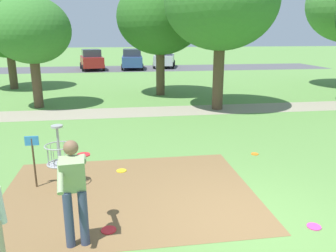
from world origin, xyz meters
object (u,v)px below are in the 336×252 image
object	(u,v)px
tree_near_right	(31,31)
disc_golf_basket	(56,154)
parked_car_leftmost	(92,60)
frisbee_by_tee	(255,154)
tree_mid_left	(160,18)
parked_car_center_left	(132,59)
tree_near_left	(7,25)
parked_car_center_right	(164,58)
frisbee_mid_grass	(121,171)
tree_far_left	(221,1)
frisbee_near_basket	(314,227)
frisbee_far_left	(109,230)
player_throwing	(74,187)

from	to	relation	value
tree_near_right	disc_golf_basket	bearing A→B (deg)	-75.59
parked_car_leftmost	frisbee_by_tee	bearing A→B (deg)	-75.89
tree_mid_left	parked_car_center_left	xyz separation A→B (m)	(-0.86, 14.09, -3.09)
tree_near_left	parked_car_center_right	world-z (taller)	tree_near_left
frisbee_mid_grass	tree_far_left	xyz separation A→B (m)	(4.28, 6.39, 4.47)
tree_near_left	frisbee_mid_grass	bearing A→B (deg)	-65.71
frisbee_near_basket	parked_car_leftmost	xyz separation A→B (m)	(-5.53, 27.26, 0.91)
frisbee_far_left	parked_car_leftmost	distance (m)	26.94
parked_car_center_left	disc_golf_basket	bearing A→B (deg)	-96.26
frisbee_far_left	tree_near_left	size ratio (longest dim) A/B	0.05
disc_golf_basket	frisbee_by_tee	world-z (taller)	disc_golf_basket
tree_mid_left	parked_car_center_left	distance (m)	14.45
disc_golf_basket	frisbee_near_basket	distance (m)	5.17
tree_near_left	parked_car_leftmost	xyz separation A→B (m)	(3.90, 10.60, -2.78)
tree_near_right	parked_car_center_right	size ratio (longest dim) A/B	1.07
player_throwing	tree_far_left	world-z (taller)	tree_far_left
tree_near_left	parked_car_center_left	distance (m)	13.42
tree_mid_left	tree_far_left	world-z (taller)	tree_far_left
tree_mid_left	frisbee_mid_grass	bearing A→B (deg)	-102.43
player_throwing	parked_car_center_right	bearing A→B (deg)	79.38
tree_near_right	parked_car_center_left	distance (m)	17.39
tree_far_left	parked_car_center_right	bearing A→B (deg)	89.00
frisbee_mid_grass	tree_mid_left	size ratio (longest dim) A/B	0.04
tree_near_right	frisbee_by_tee	bearing A→B (deg)	-45.28
parked_car_center_right	frisbee_by_tee	bearing A→B (deg)	-92.20
frisbee_mid_grass	parked_car_center_left	world-z (taller)	parked_car_center_left
disc_golf_basket	frisbee_far_left	distance (m)	2.28
frisbee_near_basket	frisbee_by_tee	world-z (taller)	same
frisbee_far_left	tree_near_right	distance (m)	11.47
frisbee_far_left	tree_near_left	world-z (taller)	tree_near_left
disc_golf_basket	tree_far_left	bearing A→B (deg)	51.49
parked_car_center_left	frisbee_mid_grass	bearing A→B (deg)	-93.31
player_throwing	frisbee_near_basket	bearing A→B (deg)	-1.42
frisbee_mid_grass	parked_car_leftmost	size ratio (longest dim) A/B	0.06
frisbee_by_tee	tree_near_left	size ratio (longest dim) A/B	0.04
frisbee_near_basket	frisbee_far_left	xyz separation A→B (m)	(-3.49, 0.41, 0.00)
disc_golf_basket	parked_car_center_left	xyz separation A→B (m)	(2.76, 25.10, 0.17)
tree_near_left	player_throwing	bearing A→B (deg)	-71.72
disc_golf_basket	tree_near_right	distance (m)	9.26
frisbee_mid_grass	parked_car_center_right	size ratio (longest dim) A/B	0.05
player_throwing	tree_mid_left	distance (m)	13.85
frisbee_near_basket	frisbee_by_tee	size ratio (longest dim) A/B	1.19
frisbee_near_basket	frisbee_mid_grass	xyz separation A→B (m)	(-3.24, 2.95, 0.00)
frisbee_near_basket	parked_car_center_right	distance (m)	28.60
frisbee_near_basket	parked_car_center_left	xyz separation A→B (m)	(-1.83, 27.37, 0.91)
frisbee_mid_grass	parked_car_center_left	distance (m)	24.48
parked_car_leftmost	parked_car_center_right	size ratio (longest dim) A/B	0.99
frisbee_far_left	parked_car_center_left	bearing A→B (deg)	86.46
frisbee_by_tee	frisbee_mid_grass	world-z (taller)	same
player_throwing	frisbee_far_left	size ratio (longest dim) A/B	6.59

